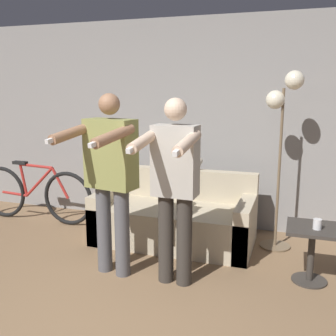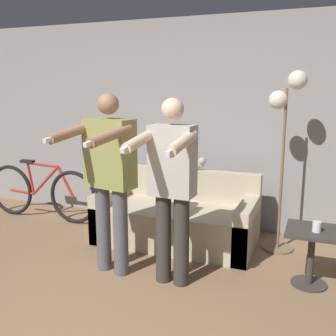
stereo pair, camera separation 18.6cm
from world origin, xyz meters
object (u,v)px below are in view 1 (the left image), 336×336
(side_table, at_px, (312,243))
(couch, at_px, (175,219))
(person_left, at_px, (110,173))
(bicycle, at_px, (34,194))
(cat, at_px, (187,164))
(cup, at_px, (317,224))
(floor_lamp, at_px, (283,117))
(person_right, at_px, (174,182))

(side_table, bearing_deg, couch, 159.95)
(couch, xyz_separation_m, person_left, (-0.33, -0.96, 0.72))
(person_left, bearing_deg, bicycle, 157.89)
(cat, relative_size, side_table, 0.94)
(couch, relative_size, cup, 19.29)
(cat, distance_m, side_table, 1.74)
(person_left, height_order, bicycle, person_left)
(cat, height_order, bicycle, cat)
(person_left, bearing_deg, couch, 81.52)
(floor_lamp, relative_size, cup, 20.83)
(couch, relative_size, person_left, 1.05)
(cat, bearing_deg, floor_lamp, -7.06)
(couch, height_order, floor_lamp, floor_lamp)
(side_table, xyz_separation_m, bicycle, (-3.46, 0.63, -0.01))
(person_right, distance_m, cup, 1.32)
(couch, bearing_deg, cat, 82.48)
(cup, bearing_deg, bicycle, 168.91)
(person_left, distance_m, cup, 1.91)
(person_left, relative_size, person_right, 1.02)
(person_right, height_order, side_table, person_right)
(couch, bearing_deg, cup, -21.34)
(cat, bearing_deg, person_right, -78.97)
(couch, xyz_separation_m, cup, (1.50, -0.59, 0.31))
(cat, relative_size, cup, 5.36)
(person_right, bearing_deg, couch, 108.57)
(couch, xyz_separation_m, cat, (0.04, 0.33, 0.60))
(side_table, relative_size, cup, 5.70)
(person_left, distance_m, person_right, 0.62)
(couch, bearing_deg, side_table, -20.05)
(bicycle, bearing_deg, couch, -2.82)
(floor_lamp, bearing_deg, cat, 172.94)
(side_table, bearing_deg, person_left, -166.78)
(person_right, xyz_separation_m, cat, (-0.25, 1.29, -0.09))
(bicycle, bearing_deg, side_table, -10.39)
(bicycle, bearing_deg, cat, 6.46)
(person_right, relative_size, cat, 3.37)
(person_right, bearing_deg, floor_lamp, 55.78)
(couch, relative_size, side_table, 3.38)
(person_right, xyz_separation_m, side_table, (1.17, 0.42, -0.57))
(person_left, height_order, side_table, person_left)
(person_right, height_order, cup, person_right)
(floor_lamp, xyz_separation_m, bicycle, (-3.11, -0.10, -1.08))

